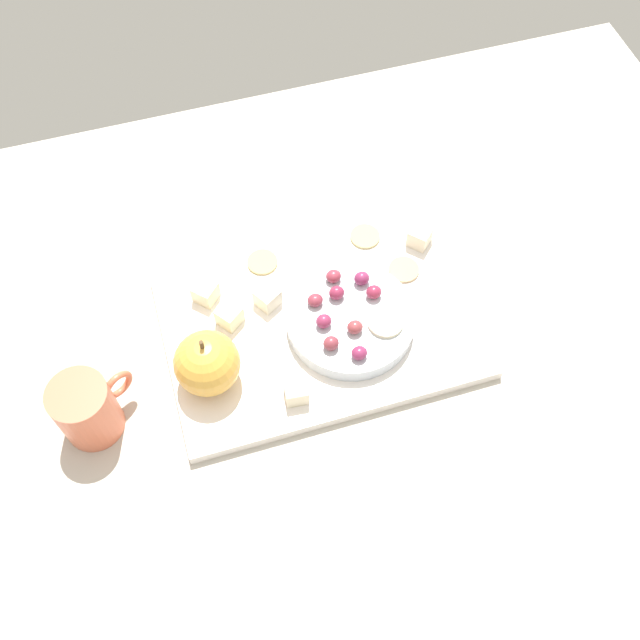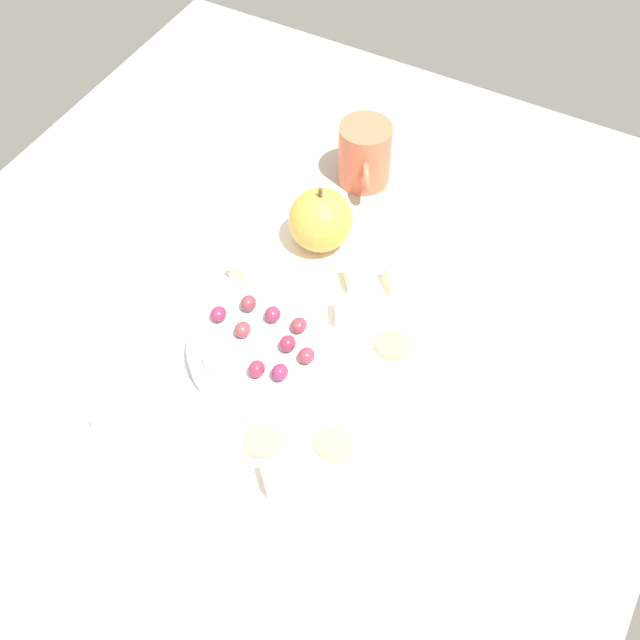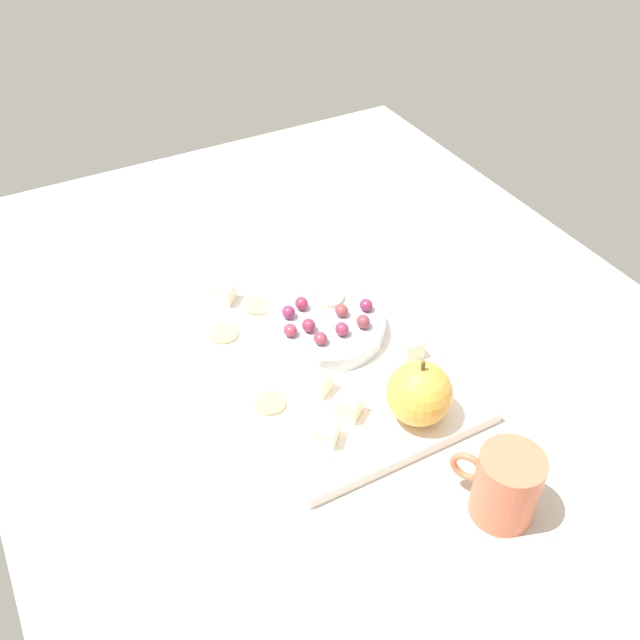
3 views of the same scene
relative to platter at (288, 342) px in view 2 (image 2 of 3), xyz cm
name	(u,v)px [view 2 (image 2 of 3)]	position (x,y,z in cm)	size (l,w,h in cm)	color
table	(247,373)	(-4.49, 2.95, -2.41)	(120.22, 93.07, 3.15)	#BAB3A6
platter	(288,342)	(0.00, 0.00, 0.00)	(39.02, 26.49, 1.66)	white
serving_dish	(260,350)	(-3.61, 1.44, 2.00)	(16.09, 16.09, 2.34)	silver
apple_whole	(320,220)	(14.86, 3.81, 4.78)	(7.90, 7.90, 7.90)	gold
apple_stem	(320,193)	(14.86, 3.81, 9.33)	(0.50, 0.50, 1.20)	brown
cheese_cube_0	(357,278)	(10.82, -3.36, 2.18)	(2.70, 2.70, 2.70)	#F5EFBE
cheese_cube_1	(347,312)	(5.55, -4.63, 2.18)	(2.70, 2.70, 2.70)	#F1E4C7
cheese_cube_2	(277,478)	(-16.43, -8.15, 2.18)	(2.70, 2.70, 2.70)	#F5E3C1
cheese_cube_3	(245,269)	(5.57, 9.10, 2.18)	(2.70, 2.70, 2.70)	#F5E6C4
cheese_cube_4	(398,279)	(12.96, -7.66, 2.18)	(2.70, 2.70, 2.70)	#F9EEC0
cracker_0	(263,441)	(-12.94, -4.39, 1.03)	(4.06, 4.06, 0.40)	tan
cracker_1	(392,345)	(4.69, -10.93, 1.03)	(4.06, 4.06, 0.40)	tan
cracker_2	(334,444)	(-9.75, -11.05, 1.03)	(4.06, 4.06, 0.40)	tan
grape_0	(288,344)	(-2.72, -1.63, 4.07)	(1.96, 1.76, 1.80)	#912A48
grape_1	(243,330)	(-3.38, 3.71, 4.02)	(1.96, 1.76, 1.70)	#933D42
grape_2	(273,314)	(0.01, 1.86, 4.07)	(1.96, 1.76, 1.81)	#912E50
grape_3	(299,325)	(0.14, -1.42, 3.95)	(1.96, 1.76, 1.57)	#8D3443
grape_4	(280,372)	(-6.40, -2.78, 4.08)	(1.96, 1.76, 1.82)	#892C55
grape_5	(218,314)	(-2.79, 7.23, 4.00)	(1.96, 1.76, 1.66)	#882A52
grape_6	(306,356)	(-3.09, -4.18, 3.99)	(1.96, 1.76, 1.64)	#983547
grape_7	(257,369)	(-7.19, -0.39, 4.08)	(1.96, 1.76, 1.82)	#982A47
grape_8	(248,303)	(0.07, 5.05, 4.09)	(1.96, 1.76, 1.86)	brown
apple_slice_0	(223,358)	(-7.33, 3.77, 3.47)	(4.44, 4.44, 0.60)	beige
cup	(365,154)	(29.32, 5.00, 3.57)	(9.42, 7.34, 8.80)	#DC6B4B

